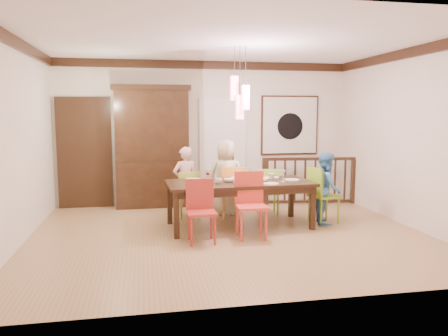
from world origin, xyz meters
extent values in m
plane|color=#A2774E|center=(0.00, 0.00, 0.00)|extent=(6.00, 6.00, 0.00)
plane|color=white|center=(0.00, 0.00, 2.90)|extent=(6.00, 6.00, 0.00)
plane|color=beige|center=(0.00, 2.50, 1.45)|extent=(6.00, 0.00, 6.00)
plane|color=beige|center=(-3.00, 0.00, 1.45)|extent=(0.00, 5.00, 5.00)
plane|color=beige|center=(3.00, 0.00, 1.45)|extent=(0.00, 5.00, 5.00)
cube|color=black|center=(-2.40, 2.45, 1.05)|extent=(1.04, 0.07, 2.24)
cube|color=silver|center=(0.35, 2.46, 1.05)|extent=(0.97, 0.05, 2.22)
cube|color=black|center=(1.80, 2.47, 1.60)|extent=(1.25, 0.04, 1.25)
cube|color=silver|center=(1.80, 2.44, 1.60)|extent=(1.18, 0.02, 1.18)
cylinder|color=black|center=(1.80, 2.43, 1.58)|extent=(0.56, 0.01, 0.56)
cube|color=#EB465F|center=(0.17, 0.48, 2.25)|extent=(0.11, 0.11, 0.38)
cylinder|color=black|center=(0.17, 0.48, 2.67)|extent=(0.01, 0.01, 0.46)
cube|color=#EB465F|center=(0.33, 0.38, 2.10)|extent=(0.11, 0.11, 0.38)
cylinder|color=black|center=(0.33, 0.38, 2.59)|extent=(0.01, 0.01, 0.61)
cube|color=#EB465F|center=(0.25, 0.43, 1.95)|extent=(0.11, 0.11, 0.38)
cylinder|color=black|center=(0.25, 0.43, 2.52)|extent=(0.01, 0.01, 0.76)
cube|color=black|center=(0.25, 0.43, 0.72)|extent=(2.39, 1.18, 0.05)
cube|color=black|center=(-0.84, 0.88, 0.35)|extent=(0.08, 0.08, 0.70)
cube|color=black|center=(1.34, 0.88, 0.35)|extent=(0.08, 0.08, 0.70)
cube|color=black|center=(-0.84, -0.03, 0.35)|extent=(0.08, 0.08, 0.70)
cube|color=black|center=(1.34, -0.03, 0.35)|extent=(0.08, 0.08, 0.70)
cube|color=black|center=(0.25, 0.90, 0.65)|extent=(2.14, 0.15, 0.10)
cube|color=black|center=(0.25, -0.05, 0.65)|extent=(2.14, 0.15, 0.10)
cube|color=#99A930|center=(-0.52, 1.15, 0.41)|extent=(0.43, 0.43, 0.04)
cube|color=#99A930|center=(-0.52, 1.15, 0.64)|extent=(0.39, 0.08, 0.42)
cylinder|color=#99A930|center=(-0.68, 0.99, 0.20)|extent=(0.03, 0.03, 0.40)
cylinder|color=#99A930|center=(-0.37, 0.99, 0.20)|extent=(0.03, 0.03, 0.40)
cylinder|color=#99A930|center=(-0.68, 1.30, 0.20)|extent=(0.03, 0.03, 0.40)
cylinder|color=#99A930|center=(-0.37, 1.30, 0.20)|extent=(0.03, 0.03, 0.40)
cube|color=orange|center=(0.26, 1.13, 0.44)|extent=(0.42, 0.42, 0.04)
cube|color=orange|center=(0.26, 1.13, 0.69)|extent=(0.41, 0.04, 0.45)
cylinder|color=orange|center=(0.09, 0.96, 0.22)|extent=(0.04, 0.04, 0.43)
cylinder|color=orange|center=(0.42, 0.96, 0.22)|extent=(0.04, 0.04, 0.43)
cylinder|color=orange|center=(0.09, 1.29, 0.22)|extent=(0.04, 0.04, 0.43)
cylinder|color=orange|center=(0.42, 1.29, 0.22)|extent=(0.04, 0.04, 0.43)
cube|color=#9BCA3D|center=(0.94, 1.13, 0.42)|extent=(0.43, 0.43, 0.04)
cube|color=#9BCA3D|center=(0.94, 1.13, 0.66)|extent=(0.40, 0.08, 0.43)
cylinder|color=#9BCA3D|center=(0.78, 0.98, 0.21)|extent=(0.03, 0.03, 0.41)
cylinder|color=#9BCA3D|center=(1.10, 0.98, 0.21)|extent=(0.03, 0.03, 0.41)
cylinder|color=#9BCA3D|center=(0.78, 1.29, 0.21)|extent=(0.03, 0.03, 0.41)
cylinder|color=#9BCA3D|center=(1.10, 1.29, 0.21)|extent=(0.03, 0.03, 0.41)
cube|color=#A92D26|center=(-0.48, -0.35, 0.44)|extent=(0.41, 0.41, 0.04)
cube|color=#A92D26|center=(-0.48, -0.35, 0.68)|extent=(0.41, 0.04, 0.45)
cylinder|color=#A92D26|center=(-0.64, -0.52, 0.21)|extent=(0.04, 0.04, 0.43)
cylinder|color=#A92D26|center=(-0.31, -0.52, 0.21)|extent=(0.04, 0.04, 0.43)
cylinder|color=#A92D26|center=(-0.64, -0.19, 0.21)|extent=(0.04, 0.04, 0.43)
cylinder|color=#A92D26|center=(-0.31, -0.19, 0.21)|extent=(0.04, 0.04, 0.43)
cube|color=red|center=(0.28, -0.26, 0.48)|extent=(0.46, 0.46, 0.04)
cube|color=red|center=(0.28, -0.26, 0.74)|extent=(0.45, 0.06, 0.49)
cylinder|color=red|center=(0.10, -0.44, 0.23)|extent=(0.04, 0.04, 0.47)
cylinder|color=red|center=(0.46, -0.44, 0.23)|extent=(0.04, 0.04, 0.47)
cylinder|color=red|center=(0.10, -0.08, 0.23)|extent=(0.04, 0.04, 0.47)
cylinder|color=red|center=(0.46, -0.08, 0.23)|extent=(0.04, 0.04, 0.47)
cube|color=#739E1F|center=(1.72, 0.42, 0.46)|extent=(0.51, 0.51, 0.04)
cube|color=#739E1F|center=(1.72, 0.42, 0.72)|extent=(0.12, 0.43, 0.47)
cylinder|color=#739E1F|center=(1.55, 0.24, 0.23)|extent=(0.04, 0.04, 0.45)
cylinder|color=#739E1F|center=(1.90, 0.24, 0.23)|extent=(0.04, 0.04, 0.45)
cylinder|color=#739E1F|center=(1.55, 0.59, 0.23)|extent=(0.04, 0.04, 0.45)
cylinder|color=#739E1F|center=(1.90, 0.59, 0.23)|extent=(0.04, 0.04, 0.45)
cube|color=black|center=(-1.10, 2.28, 0.46)|extent=(1.42, 0.44, 0.91)
cube|color=black|center=(-1.10, 2.30, 1.62)|extent=(1.42, 0.40, 1.42)
cube|color=black|center=(-1.10, 2.49, 1.62)|extent=(1.22, 0.02, 1.22)
cube|color=black|center=(-1.10, 2.30, 2.35)|extent=(1.52, 0.44, 0.10)
cube|color=black|center=(1.15, 1.95, 0.46)|extent=(0.13, 0.13, 0.92)
cube|color=black|center=(3.01, 1.95, 0.46)|extent=(0.13, 0.13, 0.92)
cube|color=black|center=(2.08, 1.95, 0.93)|extent=(1.98, 0.31, 0.06)
cube|color=black|center=(2.08, 1.95, 0.05)|extent=(1.86, 0.28, 0.05)
imported|color=#FBBFC4|center=(-0.55, 1.32, 0.63)|extent=(0.53, 0.44, 1.26)
imported|color=beige|center=(0.21, 1.31, 0.69)|extent=(0.74, 0.55, 1.38)
imported|color=#468AC4|center=(1.75, 0.39, 0.60)|extent=(0.59, 0.68, 1.21)
imported|color=gold|center=(0.56, 0.31, 0.79)|extent=(0.36, 0.36, 0.07)
imported|color=white|center=(0.08, 0.40, 0.78)|extent=(0.20, 0.20, 0.06)
imported|color=silver|center=(-0.12, 0.26, 0.80)|extent=(0.13, 0.13, 0.09)
imported|color=silver|center=(0.85, 0.60, 0.80)|extent=(0.10, 0.10, 0.09)
cylinder|color=white|center=(-0.46, 0.78, 0.76)|extent=(0.26, 0.26, 0.01)
cylinder|color=white|center=(0.30, 0.78, 0.76)|extent=(0.26, 0.26, 0.01)
cylinder|color=white|center=(0.89, 0.72, 0.76)|extent=(0.26, 0.26, 0.01)
cylinder|color=white|center=(-0.41, 0.11, 0.76)|extent=(0.26, 0.26, 0.01)
cylinder|color=white|center=(0.67, 0.09, 0.76)|extent=(0.26, 0.26, 0.01)
cylinder|color=white|center=(1.14, 0.41, 0.76)|extent=(0.26, 0.26, 0.01)
cube|color=#D83359|center=(0.19, 0.10, 0.76)|extent=(0.18, 0.14, 0.01)
camera|label=1|loc=(-1.29, -6.42, 1.86)|focal=35.00mm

